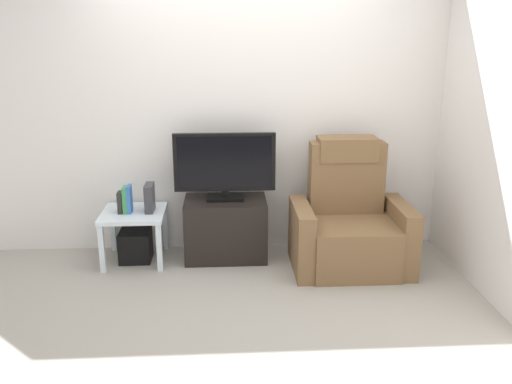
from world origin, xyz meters
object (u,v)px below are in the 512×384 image
at_px(tv_stand, 226,228).
at_px(book_middle, 125,200).
at_px(recliner_armchair, 349,224).
at_px(book_rightmost, 130,199).
at_px(subwoofer_box, 136,246).
at_px(game_console, 150,198).
at_px(book_leftmost, 120,202).
at_px(television, 225,165).
at_px(side_table, 134,219).

xyz_separation_m(tv_stand, book_middle, (-0.85, -0.05, 0.30)).
distance_m(recliner_armchair, book_rightmost, 1.89).
xyz_separation_m(recliner_armchair, subwoofer_box, (-1.85, 0.20, -0.24)).
bearing_deg(subwoofer_box, game_console, 3.95).
bearing_deg(recliner_armchair, game_console, 163.77).
distance_m(tv_stand, recliner_armchair, 1.08).
bearing_deg(tv_stand, book_rightmost, -176.39).
relative_size(subwoofer_box, book_rightmost, 1.13).
bearing_deg(subwoofer_box, tv_stand, 2.27).
distance_m(book_leftmost, book_rightmost, 0.08).
xyz_separation_m(subwoofer_box, book_rightmost, (-0.02, -0.02, 0.44)).
height_order(television, game_console, television).
bearing_deg(side_table, book_middle, -160.23).
bearing_deg(game_console, side_table, -176.05).
relative_size(recliner_armchair, book_leftmost, 5.87).
distance_m(recliner_armchair, side_table, 1.86).
bearing_deg(book_leftmost, recliner_armchair, -5.21).
distance_m(tv_stand, game_console, 0.72).
xyz_separation_m(side_table, book_leftmost, (-0.10, -0.02, 0.16)).
relative_size(book_leftmost, book_middle, 0.81).
bearing_deg(book_middle, recliner_armchair, -5.33).
bearing_deg(television, game_console, -176.43).
height_order(book_middle, book_rightmost, book_rightmost).
xyz_separation_m(side_table, book_rightmost, (-0.02, -0.02, 0.19)).
relative_size(subwoofer_box, game_console, 1.13).
xyz_separation_m(tv_stand, subwoofer_box, (-0.80, -0.03, -0.13)).
bearing_deg(side_table, book_leftmost, -168.69).
height_order(recliner_armchair, book_rightmost, recliner_armchair).
bearing_deg(television, tv_stand, -90.00).
bearing_deg(side_table, book_rightmost, -136.75).
bearing_deg(television, book_leftmost, -175.49).
height_order(television, side_table, television).
distance_m(side_table, subwoofer_box, 0.25).
distance_m(book_leftmost, book_middle, 0.05).
xyz_separation_m(television, book_middle, (-0.85, -0.07, -0.28)).
bearing_deg(book_middle, game_console, 8.50).
height_order(television, book_leftmost, television).
distance_m(recliner_armchair, subwoofer_box, 1.88).
distance_m(tv_stand, book_leftmost, 0.94).
height_order(television, book_middle, television).
distance_m(television, side_table, 0.92).
height_order(book_leftmost, book_middle, book_middle).
height_order(tv_stand, side_table, tv_stand).
bearing_deg(recliner_armchair, book_leftmost, 165.51).
xyz_separation_m(subwoofer_box, book_middle, (-0.06, -0.02, 0.43)).
distance_m(television, recliner_armchair, 1.18).
bearing_deg(game_console, television, 3.57).
relative_size(television, book_middle, 3.84).
bearing_deg(tv_stand, book_leftmost, -176.71).
distance_m(tv_stand, subwoofer_box, 0.81).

